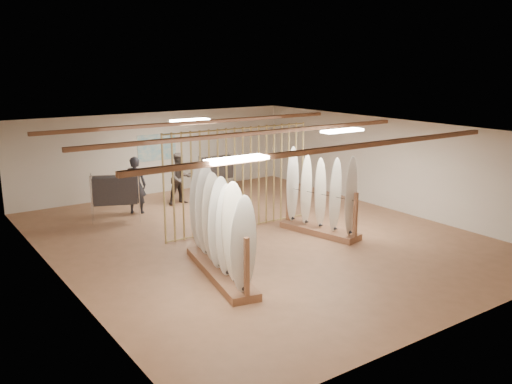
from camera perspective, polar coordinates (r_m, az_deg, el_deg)
floor at (r=14.22m, az=0.00°, el=-4.71°), size 12.00×12.00×0.00m
ceiling at (r=13.61m, az=0.00°, el=6.56°), size 12.00×12.00×0.00m
wall_back at (r=19.00m, az=-10.40°, el=4.06°), size 12.00×0.00×12.00m
wall_front at (r=9.73m, az=20.69°, el=-5.64°), size 12.00×0.00×12.00m
wall_left at (r=11.82m, az=-20.35°, el=-2.28°), size 0.00×12.00×12.00m
wall_right at (r=17.14m, az=13.88°, el=2.87°), size 0.00×12.00×12.00m
ceiling_slats at (r=13.62m, az=0.00°, el=6.23°), size 9.50×6.12×0.10m
light_panels at (r=13.62m, az=0.00°, el=6.31°), size 1.20×0.35×0.06m
bamboo_partition at (r=14.50m, az=-1.80°, el=1.37°), size 4.45×0.05×2.78m
poster at (r=18.95m, az=-10.40°, el=4.65°), size 1.40×0.03×0.90m
rack_left at (r=11.50m, az=-3.82°, el=-5.27°), size 1.23×3.18×2.18m
rack_right at (r=14.36m, az=6.76°, el=-1.56°), size 1.08×2.35×2.16m
clothing_rack_a at (r=15.82m, az=-14.61°, el=0.15°), size 1.25×0.77×1.40m
clothing_rack_b at (r=18.77m, az=-4.13°, el=2.52°), size 1.26×0.39×1.35m
shopper_a at (r=16.57m, az=-12.59°, el=1.11°), size 0.87×0.81×1.97m
shopper_b at (r=17.40m, az=-7.99°, el=1.77°), size 0.92×0.72×1.89m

